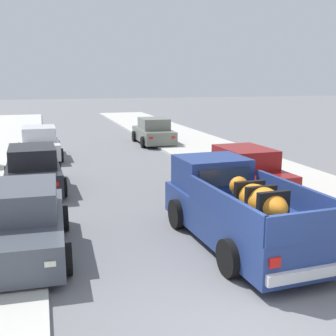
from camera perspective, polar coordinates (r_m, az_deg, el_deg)
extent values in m
plane|color=slate|center=(7.09, 12.26, -20.83)|extent=(160.00, 160.00, 0.00)
cube|color=beige|center=(19.50, 9.51, 0.64)|extent=(4.72, 60.00, 0.12)
cube|color=silver|center=(17.65, -20.84, -1.20)|extent=(0.16, 60.00, 0.10)
cube|color=silver|center=(19.11, 6.92, 0.45)|extent=(0.16, 60.00, 0.10)
cube|color=navy|center=(10.08, 9.62, -6.83)|extent=(2.17, 5.19, 0.80)
cube|color=navy|center=(11.24, 5.84, -0.54)|extent=(1.79, 1.58, 0.80)
cube|color=#283342|center=(10.57, 7.58, -1.27)|extent=(1.38, 0.13, 0.44)
cube|color=#283342|center=(11.91, 4.29, 0.29)|extent=(1.46, 0.13, 0.48)
cube|color=navy|center=(8.74, 7.25, -5.00)|extent=(0.27, 3.30, 0.56)
cube|color=navy|center=(9.67, 16.97, -3.79)|extent=(0.27, 3.30, 0.56)
cube|color=navy|center=(7.88, 18.67, -7.44)|extent=(1.88, 0.19, 0.56)
cube|color=silver|center=(8.13, 18.67, -13.23)|extent=(1.83, 0.21, 0.20)
cylinder|color=black|center=(11.07, 1.26, -6.14)|extent=(0.30, 0.77, 0.76)
cylinder|color=black|center=(11.87, 10.18, -5.08)|extent=(0.30, 0.77, 0.76)
cylinder|color=black|center=(8.57, 8.31, -11.81)|extent=(0.30, 0.77, 0.76)
cylinder|color=black|center=(9.58, 18.91, -9.73)|extent=(0.30, 0.77, 0.76)
cube|color=red|center=(7.62, 14.12, -12.21)|extent=(0.22, 0.05, 0.18)
ellipsoid|color=orange|center=(9.18, 12.30, -4.23)|extent=(0.78, 1.73, 0.60)
sphere|color=orange|center=(9.95, 9.47, -2.39)|extent=(0.44, 0.44, 0.44)
cube|color=black|center=(8.80, 13.89, -5.00)|extent=(0.72, 0.16, 0.61)
cube|color=black|center=(9.18, 12.30, -4.23)|extent=(0.72, 0.16, 0.61)
cube|color=black|center=(9.56, 10.84, -3.52)|extent=(0.72, 0.16, 0.61)
cube|color=#474C56|center=(9.97, -18.91, -7.92)|extent=(1.90, 4.26, 0.72)
cube|color=#474C56|center=(9.87, -19.13, -4.00)|extent=(1.59, 2.15, 0.64)
cube|color=#283342|center=(8.94, -19.58, -5.78)|extent=(1.37, 0.12, 0.52)
cube|color=#283342|center=(10.81, -18.75, -2.73)|extent=(1.34, 0.12, 0.50)
cylinder|color=black|center=(8.80, -13.43, -11.79)|extent=(0.24, 0.65, 0.64)
cylinder|color=black|center=(11.24, -13.76, -6.54)|extent=(0.24, 0.65, 0.64)
cube|color=red|center=(11.92, -15.20, -3.92)|extent=(0.20, 0.05, 0.12)
cube|color=white|center=(7.95, -15.49, -12.29)|extent=(0.20, 0.05, 0.10)
cube|color=red|center=(12.01, -21.26, -4.21)|extent=(0.20, 0.05, 0.12)
cube|color=maroon|center=(14.79, 9.98, -1.08)|extent=(1.90, 4.26, 0.72)
cube|color=maroon|center=(14.57, 10.26, 1.45)|extent=(1.59, 2.15, 0.64)
cube|color=#283342|center=(15.42, 8.53, 2.00)|extent=(1.37, 0.13, 0.52)
cube|color=#283342|center=(13.75, 12.18, 0.67)|extent=(1.34, 0.13, 0.50)
cylinder|color=black|center=(15.60, 4.76, -1.08)|extent=(0.24, 0.65, 0.64)
cylinder|color=black|center=(16.38, 10.58, -0.62)|extent=(0.24, 0.65, 0.64)
cylinder|color=black|center=(13.32, 9.17, -3.45)|extent=(0.24, 0.65, 0.64)
cylinder|color=black|center=(14.22, 15.64, -2.76)|extent=(0.24, 0.65, 0.64)
cube|color=red|center=(12.68, 11.98, -2.82)|extent=(0.20, 0.05, 0.12)
cube|color=white|center=(16.37, 4.59, 0.57)|extent=(0.20, 0.05, 0.10)
cube|color=red|center=(13.35, 16.68, -2.33)|extent=(0.20, 0.05, 0.12)
cube|color=white|center=(16.88, 8.44, 0.83)|extent=(0.20, 0.05, 0.10)
cube|color=silver|center=(21.61, -16.78, 2.66)|extent=(1.82, 4.23, 0.72)
cube|color=silver|center=(21.62, -16.89, 4.48)|extent=(1.55, 2.12, 0.64)
cube|color=#283342|center=(20.66, -16.85, 4.11)|extent=(1.37, 0.10, 0.52)
cube|color=#283342|center=(22.58, -16.91, 4.72)|extent=(1.34, 0.10, 0.50)
cylinder|color=black|center=(20.39, -14.15, 1.66)|extent=(0.23, 0.64, 0.64)
cylinder|color=black|center=(20.38, -19.22, 1.36)|extent=(0.23, 0.64, 0.64)
cylinder|color=black|center=(22.95, -14.54, 2.75)|extent=(0.23, 0.64, 0.64)
cylinder|color=black|center=(22.94, -19.04, 2.48)|extent=(0.23, 0.64, 0.64)
cube|color=red|center=(23.70, -15.33, 3.78)|extent=(0.20, 0.04, 0.12)
cube|color=white|center=(19.53, -14.89, 2.05)|extent=(0.20, 0.04, 0.10)
cube|color=red|center=(23.69, -18.40, 3.59)|extent=(0.20, 0.04, 0.12)
cube|color=white|center=(19.52, -18.50, 1.83)|extent=(0.20, 0.04, 0.10)
cube|color=black|center=(15.54, -17.57, -0.83)|extent=(1.87, 4.24, 0.72)
cube|color=black|center=(15.31, -17.72, 1.57)|extent=(1.57, 2.14, 0.64)
cube|color=#283342|center=(16.27, -17.75, 2.08)|extent=(1.37, 0.11, 0.52)
cube|color=#283342|center=(14.36, -17.68, 0.84)|extent=(1.34, 0.11, 0.50)
cylinder|color=black|center=(16.88, -20.63, -0.81)|extent=(0.24, 0.65, 0.64)
cylinder|color=black|center=(16.88, -14.52, -0.43)|extent=(0.24, 0.65, 0.64)
cylinder|color=black|center=(14.35, -21.06, -2.99)|extent=(0.24, 0.65, 0.64)
cylinder|color=black|center=(14.34, -13.85, -2.54)|extent=(0.24, 0.65, 0.64)
cube|color=red|center=(13.47, -20.18, -2.44)|extent=(0.20, 0.05, 0.12)
cube|color=white|center=(17.60, -19.66, 0.71)|extent=(0.20, 0.05, 0.10)
cube|color=red|center=(13.47, -14.80, -2.10)|extent=(0.20, 0.05, 0.12)
cube|color=white|center=(17.60, -15.66, 0.96)|extent=(0.20, 0.05, 0.10)
cube|color=slate|center=(25.38, -1.96, 4.46)|extent=(1.84, 4.23, 0.72)
cube|color=slate|center=(25.20, -1.92, 5.97)|extent=(1.56, 2.13, 0.64)
cube|color=#283342|center=(26.15, -2.42, 6.13)|extent=(1.37, 0.11, 0.52)
cube|color=#283342|center=(24.27, -1.38, 5.69)|extent=(1.34, 0.11, 0.50)
cylinder|color=black|center=(26.48, -4.52, 4.27)|extent=(0.23, 0.64, 0.64)
cylinder|color=black|center=(26.88, -0.73, 4.42)|extent=(0.23, 0.64, 0.64)
cylinder|color=black|center=(23.95, -3.34, 3.48)|extent=(0.23, 0.64, 0.64)
cylinder|color=black|center=(24.39, 0.82, 3.65)|extent=(0.23, 0.64, 0.64)
cube|color=red|center=(23.18, -2.28, 4.02)|extent=(0.20, 0.04, 0.12)
cube|color=white|center=(27.29, -4.26, 5.11)|extent=(0.20, 0.04, 0.10)
cube|color=red|center=(23.50, 0.74, 4.14)|extent=(0.20, 0.04, 0.12)
cube|color=white|center=(27.55, -1.74, 5.20)|extent=(0.20, 0.04, 0.10)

